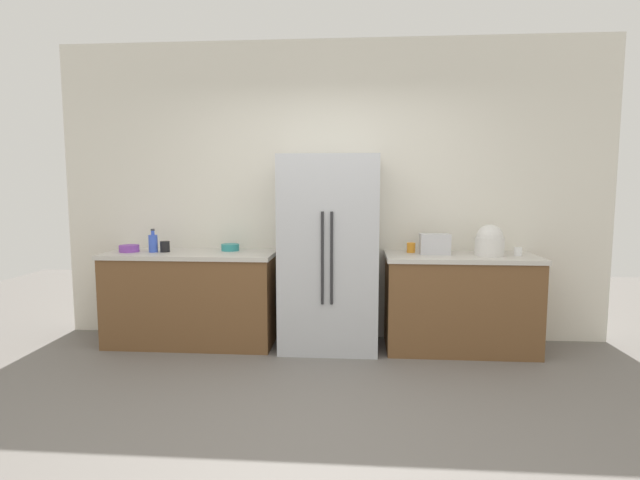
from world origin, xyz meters
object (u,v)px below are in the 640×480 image
(cup_d, at_px, (165,247))
(cup_a, at_px, (518,252))
(rice_cooker, at_px, (490,242))
(bowl_a, at_px, (230,247))
(bottle_a, at_px, (153,243))
(toaster, at_px, (435,244))
(bowl_b, at_px, (129,248))
(refrigerator, at_px, (329,253))
(cup_c, at_px, (491,248))
(cup_b, at_px, (411,248))

(cup_d, bearing_deg, cup_a, -0.01)
(rice_cooker, relative_size, cup_a, 3.72)
(cup_d, relative_size, bowl_a, 0.59)
(bottle_a, bearing_deg, cup_a, 0.28)
(toaster, bearing_deg, rice_cooker, -7.12)
(cup_d, bearing_deg, bowl_b, -177.09)
(refrigerator, height_order, toaster, refrigerator)
(bottle_a, bearing_deg, rice_cooker, 0.07)
(refrigerator, height_order, cup_a, refrigerator)
(cup_a, xyz_separation_m, bowl_a, (-2.68, 0.14, -0.01))
(cup_c, xyz_separation_m, cup_d, (-3.10, -0.20, 0.01))
(cup_c, bearing_deg, bowl_a, -178.56)
(toaster, distance_m, bottle_a, 2.65)
(bottle_a, height_order, bowl_a, bottle_a)
(rice_cooker, height_order, cup_d, rice_cooker)
(rice_cooker, bearing_deg, toaster, 172.88)
(rice_cooker, relative_size, cup_d, 2.76)
(refrigerator, distance_m, cup_c, 1.54)
(rice_cooker, height_order, cup_a, rice_cooker)
(cup_a, height_order, bowl_a, cup_a)
(cup_d, height_order, bowl_a, cup_d)
(refrigerator, bearing_deg, cup_b, 11.40)
(toaster, xyz_separation_m, bowl_a, (-1.95, 0.09, -0.06))
(bottle_a, relative_size, bowl_b, 1.20)
(refrigerator, relative_size, cup_d, 17.48)
(refrigerator, xyz_separation_m, bottle_a, (-1.68, -0.00, 0.08))
(cup_a, relative_size, bowl_a, 0.44)
(cup_d, distance_m, bowl_a, 0.61)
(cup_d, bearing_deg, cup_c, 3.77)
(cup_c, height_order, bowl_a, cup_c)
(refrigerator, height_order, bottle_a, refrigerator)
(toaster, bearing_deg, cup_c, 15.89)
(refrigerator, bearing_deg, cup_c, 8.16)
(refrigerator, xyz_separation_m, cup_a, (1.71, 0.01, 0.03))
(cup_c, relative_size, bowl_a, 0.50)
(refrigerator, distance_m, bowl_a, 0.99)
(refrigerator, distance_m, rice_cooker, 1.46)
(cup_d, bearing_deg, rice_cooker, -0.25)
(toaster, bearing_deg, bowl_a, 177.22)
(bowl_b, bearing_deg, toaster, 1.28)
(cup_b, relative_size, cup_d, 0.91)
(toaster, xyz_separation_m, rice_cooker, (0.48, -0.06, 0.03))
(bottle_a, height_order, cup_a, bottle_a)
(bowl_b, bearing_deg, refrigerator, 0.09)
(refrigerator, distance_m, cup_a, 1.71)
(bowl_a, bearing_deg, toaster, -2.78)
(bowl_b, bearing_deg, bowl_a, 9.57)
(cup_a, height_order, cup_d, cup_d)
(cup_d, height_order, bowl_b, cup_d)
(cup_c, bearing_deg, cup_b, -175.17)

